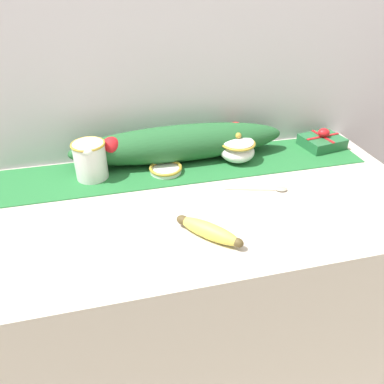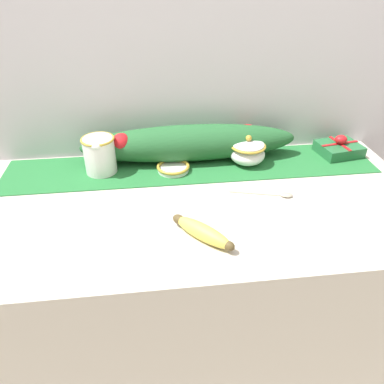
# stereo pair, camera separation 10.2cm
# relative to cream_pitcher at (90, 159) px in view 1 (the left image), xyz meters

# --- Properties ---
(ground_plane) EXTENTS (12.00, 12.00, 0.00)m
(ground_plane) POSITION_rel_cream_pitcher_xyz_m (0.29, -0.20, -0.97)
(ground_plane) COLOR #B2A899
(countertop) EXTENTS (1.32, 0.65, 0.91)m
(countertop) POSITION_rel_cream_pitcher_xyz_m (0.29, -0.20, -0.52)
(countertop) COLOR beige
(countertop) RESTS_ON ground_plane
(back_wall) EXTENTS (2.12, 0.04, 2.40)m
(back_wall) POSITION_rel_cream_pitcher_xyz_m (0.29, 0.14, 0.23)
(back_wall) COLOR silver
(back_wall) RESTS_ON ground_plane
(table_runner) EXTENTS (1.22, 0.23, 0.00)m
(table_runner) POSITION_rel_cream_pitcher_xyz_m (0.29, -0.00, -0.06)
(table_runner) COLOR #236B33
(table_runner) RESTS_ON countertop
(cream_pitcher) EXTENTS (0.10, 0.12, 0.12)m
(cream_pitcher) POSITION_rel_cream_pitcher_xyz_m (0.00, 0.00, 0.00)
(cream_pitcher) COLOR white
(cream_pitcher) RESTS_ON countertop
(sugar_bowl) EXTENTS (0.12, 0.12, 0.10)m
(sugar_bowl) POSITION_rel_cream_pitcher_xyz_m (0.48, -0.00, -0.02)
(sugar_bowl) COLOR white
(sugar_bowl) RESTS_ON countertop
(small_dish) EXTENTS (0.11, 0.11, 0.02)m
(small_dish) POSITION_rel_cream_pitcher_xyz_m (0.23, -0.02, -0.05)
(small_dish) COLOR white
(small_dish) RESTS_ON countertop
(banana) EXTENTS (0.15, 0.16, 0.04)m
(banana) POSITION_rel_cream_pitcher_xyz_m (0.28, -0.37, -0.05)
(banana) COLOR #DBCC4C
(banana) RESTS_ON countertop
(spoon) EXTENTS (0.18, 0.06, 0.01)m
(spoon) POSITION_rel_cream_pitcher_xyz_m (0.53, -0.21, -0.06)
(spoon) COLOR #A89E89
(spoon) RESTS_ON countertop
(gift_box) EXTENTS (0.15, 0.14, 0.07)m
(gift_box) POSITION_rel_cream_pitcher_xyz_m (0.82, 0.03, -0.04)
(gift_box) COLOR #236638
(gift_box) RESTS_ON countertop
(poinsettia_garland) EXTENTS (0.73, 0.13, 0.12)m
(poinsettia_garland) POSITION_rel_cream_pitcher_xyz_m (0.29, 0.05, -0.00)
(poinsettia_garland) COLOR #235B2D
(poinsettia_garland) RESTS_ON countertop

